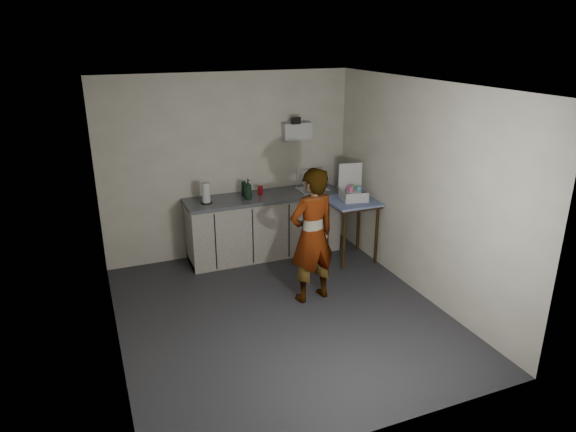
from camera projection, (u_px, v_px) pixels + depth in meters
name	position (u px, v px, depth m)	size (l,w,h in m)	color
ground	(282.00, 315.00, 5.96)	(4.00, 4.00, 0.00)	#2D2C32
wall_back	(230.00, 166.00, 7.25)	(3.60, 0.02, 2.60)	beige
wall_right	(420.00, 191.00, 6.15)	(0.02, 4.00, 2.60)	beige
wall_left	(106.00, 232.00, 4.88)	(0.02, 4.00, 2.60)	beige
ceiling	(281.00, 86.00, 5.08)	(3.60, 4.00, 0.01)	white
kitchen_counter	(264.00, 227.00, 7.44)	(2.24, 0.62, 0.91)	black
wall_shelf	(297.00, 131.00, 7.39)	(0.42, 0.18, 0.37)	silver
side_table	(353.00, 207.00, 7.16)	(0.70, 0.70, 0.90)	#36230C
standing_man	(312.00, 236.00, 6.05)	(0.61, 0.40, 1.66)	#B2A593
soap_bottle	(248.00, 189.00, 7.05)	(0.11, 0.11, 0.29)	black
soda_can	(260.00, 190.00, 7.28)	(0.07, 0.07, 0.13)	red
dark_bottle	(244.00, 189.00, 7.20)	(0.06, 0.06, 0.22)	black
paper_towel	(206.00, 194.00, 6.90)	(0.16, 0.16, 0.29)	black
dish_rack	(312.00, 186.00, 7.47)	(0.44, 0.33, 0.31)	white
bakery_box	(353.00, 192.00, 7.11)	(0.39, 0.40, 0.47)	silver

